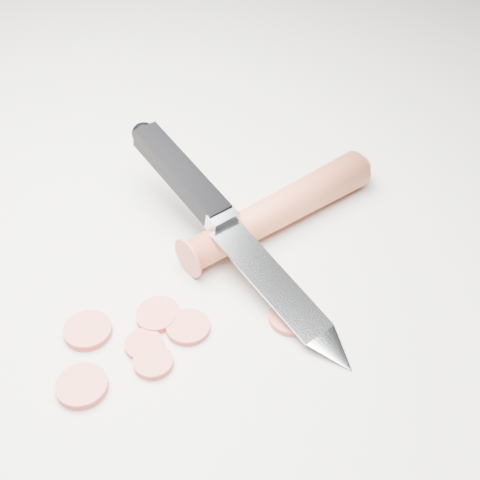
% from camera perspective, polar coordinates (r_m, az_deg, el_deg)
% --- Properties ---
extents(ground, '(2.40, 2.40, 0.00)m').
position_cam_1_polar(ground, '(0.57, -5.84, -3.81)').
color(ground, silver).
rests_on(ground, ground).
extents(carrot, '(0.13, 0.19, 0.03)m').
position_cam_1_polar(carrot, '(0.61, 3.34, 2.59)').
color(carrot, '#CF5735').
rests_on(carrot, ground).
extents(carrot_slice_0, '(0.04, 0.04, 0.01)m').
position_cam_1_polar(carrot_slice_0, '(0.54, -12.86, -7.55)').
color(carrot_slice_0, '#DA5B49').
rests_on(carrot_slice_0, ground).
extents(carrot_slice_1, '(0.04, 0.04, 0.01)m').
position_cam_1_polar(carrot_slice_1, '(0.51, -13.34, -12.04)').
color(carrot_slice_1, '#DA5B49').
rests_on(carrot_slice_1, ground).
extents(carrot_slice_2, '(0.04, 0.04, 0.01)m').
position_cam_1_polar(carrot_slice_2, '(0.54, -4.46, -7.44)').
color(carrot_slice_2, '#DA5B49').
rests_on(carrot_slice_2, ground).
extents(carrot_slice_3, '(0.03, 0.03, 0.01)m').
position_cam_1_polar(carrot_slice_3, '(0.53, -8.21, -8.84)').
color(carrot_slice_3, '#DA5B49').
rests_on(carrot_slice_3, ground).
extents(carrot_slice_4, '(0.04, 0.04, 0.01)m').
position_cam_1_polar(carrot_slice_4, '(0.54, 4.43, -6.59)').
color(carrot_slice_4, '#DA5B49').
rests_on(carrot_slice_4, ground).
extents(carrot_slice_5, '(0.03, 0.03, 0.01)m').
position_cam_1_polar(carrot_slice_5, '(0.54, -7.19, -6.57)').
color(carrot_slice_5, '#DA5B49').
rests_on(carrot_slice_5, ground).
extents(carrot_slice_6, '(0.03, 0.03, 0.01)m').
position_cam_1_polar(carrot_slice_6, '(0.52, -7.41, -10.32)').
color(carrot_slice_6, '#DA5B49').
rests_on(carrot_slice_6, ground).
extents(carrot_slice_7, '(0.03, 0.03, 0.01)m').
position_cam_1_polar(carrot_slice_7, '(0.55, -6.98, -6.27)').
color(carrot_slice_7, '#DA5B49').
rests_on(carrot_slice_7, ground).
extents(kitchen_knife, '(0.27, 0.18, 0.08)m').
position_cam_1_polar(kitchen_knife, '(0.56, -0.49, 0.84)').
color(kitchen_knife, '#B3B6BA').
rests_on(kitchen_knife, ground).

